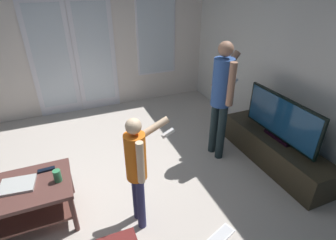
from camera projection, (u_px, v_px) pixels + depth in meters
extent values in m
cube|color=beige|center=(106.00, 200.00, 3.09)|extent=(5.25, 5.23, 0.02)
cube|color=silver|center=(68.00, 37.00, 4.51)|extent=(5.25, 0.06, 2.77)
cube|color=white|center=(52.00, 61.00, 4.55)|extent=(0.73, 0.02, 2.06)
cube|color=silver|center=(52.00, 59.00, 4.51)|extent=(0.57, 0.01, 1.76)
cube|color=white|center=(95.00, 57.00, 4.79)|extent=(0.73, 0.02, 2.06)
cube|color=silver|center=(95.00, 54.00, 4.76)|extent=(0.57, 0.01, 1.76)
cube|color=white|center=(156.00, 35.00, 5.04)|extent=(0.78, 0.02, 1.53)
cube|color=silver|center=(156.00, 35.00, 5.03)|extent=(0.72, 0.01, 1.47)
cube|color=silver|center=(301.00, 59.00, 3.28)|extent=(0.06, 5.23, 2.77)
cube|color=brown|center=(22.00, 189.00, 2.58)|extent=(0.92, 0.64, 0.04)
cube|color=brown|center=(30.00, 210.00, 2.72)|extent=(0.84, 0.56, 0.02)
cylinder|color=brown|center=(74.00, 214.00, 2.61)|extent=(0.05, 0.05, 0.45)
cylinder|color=brown|center=(70.00, 178.00, 3.07)|extent=(0.05, 0.05, 0.45)
cube|color=#332C1D|center=(274.00, 151.00, 3.59)|extent=(0.45, 1.69, 0.40)
cube|color=black|center=(328.00, 190.00, 2.90)|extent=(0.38, 0.02, 0.22)
cube|color=black|center=(277.00, 137.00, 3.48)|extent=(0.08, 0.42, 0.04)
cube|color=black|center=(282.00, 118.00, 3.34)|extent=(0.04, 1.19, 0.55)
cube|color=navy|center=(280.00, 118.00, 3.33)|extent=(0.00, 1.14, 0.50)
cylinder|color=#1D2A2E|center=(221.00, 133.00, 3.62)|extent=(0.11, 0.11, 0.79)
cylinder|color=#1D2A2E|center=(214.00, 128.00, 3.75)|extent=(0.11, 0.11, 0.79)
cylinder|color=#305399|center=(222.00, 83.00, 3.34)|extent=(0.26, 0.26, 0.62)
sphere|color=#A37259|center=(226.00, 49.00, 3.14)|extent=(0.19, 0.19, 0.19)
cylinder|color=#A37259|center=(231.00, 84.00, 3.19)|extent=(0.09, 0.09, 0.55)
cylinder|color=#A37259|center=(226.00, 70.00, 3.50)|extent=(0.42, 0.12, 0.49)
cube|color=white|center=(234.00, 83.00, 3.67)|extent=(0.11, 0.05, 0.13)
cylinder|color=navy|center=(141.00, 204.00, 2.61)|extent=(0.08, 0.08, 0.61)
cylinder|color=navy|center=(137.00, 196.00, 2.72)|extent=(0.08, 0.08, 0.61)
cylinder|color=orange|center=(136.00, 157.00, 2.40)|extent=(0.20, 0.20, 0.47)
sphere|color=beige|center=(133.00, 126.00, 2.25)|extent=(0.15, 0.15, 0.15)
cylinder|color=beige|center=(141.00, 163.00, 2.29)|extent=(0.07, 0.07, 0.42)
cylinder|color=beige|center=(149.00, 131.00, 2.51)|extent=(0.42, 0.09, 0.22)
cube|color=white|center=(168.00, 133.00, 2.62)|extent=(0.14, 0.05, 0.08)
cube|color=white|center=(217.00, 239.00, 2.60)|extent=(0.46, 0.27, 0.02)
cube|color=silver|center=(217.00, 239.00, 2.59)|extent=(0.41, 0.23, 0.00)
cube|color=#B9BAB7|center=(17.00, 185.00, 2.57)|extent=(0.35, 0.28, 0.03)
cylinder|color=#348353|center=(57.00, 176.00, 2.62)|extent=(0.08, 0.08, 0.13)
cube|color=black|center=(46.00, 170.00, 2.78)|extent=(0.17, 0.06, 0.02)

